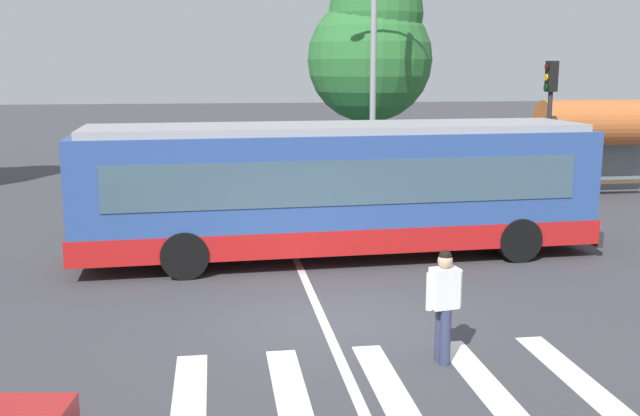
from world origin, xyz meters
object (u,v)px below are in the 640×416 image
bus_stop_shelter (601,124)px  background_tree_right (371,46)px  traffic_light_far_corner (549,111)px  twin_arm_street_lamp (374,11)px  city_transit_bus (338,189)px  parked_car_black (201,167)px  pedestrian_crossing_street (444,300)px  parked_car_teal (346,164)px  parked_car_blue (269,165)px

bus_stop_shelter → background_tree_right: (-6.49, 6.80, 2.74)m
bus_stop_shelter → background_tree_right: bearing=133.7°
traffic_light_far_corner → twin_arm_street_lamp: bearing=145.6°
city_transit_bus → parked_car_black: bearing=107.5°
pedestrian_crossing_street → bus_stop_shelter: bearing=53.9°
parked_car_teal → twin_arm_street_lamp: size_ratio=0.46×
city_transit_bus → pedestrian_crossing_street: bearing=-85.5°
twin_arm_street_lamp → background_tree_right: (1.21, 5.98, -0.96)m
parked_car_blue → twin_arm_street_lamp: 6.86m
parked_car_black → twin_arm_street_lamp: twin_arm_street_lamp is taller
parked_car_teal → background_tree_right: (1.62, 3.35, 4.40)m
bus_stop_shelter → background_tree_right: size_ratio=0.51×
bus_stop_shelter → twin_arm_street_lamp: bearing=173.9°
city_transit_bus → bus_stop_shelter: size_ratio=2.78×
parked_car_blue → twin_arm_street_lamp: size_ratio=0.46×
parked_car_black → traffic_light_far_corner: 12.17m
parked_car_black → traffic_light_far_corner: size_ratio=1.03×
parked_car_teal → parked_car_black: bearing=-179.6°
bus_stop_shelter → twin_arm_street_lamp: 8.59m
parked_car_blue → traffic_light_far_corner: bearing=-37.0°
twin_arm_street_lamp → background_tree_right: 6.17m
parked_car_blue → bus_stop_shelter: 11.66m
background_tree_right → twin_arm_street_lamp: bearing=-101.5°
city_transit_bus → parked_car_black: 10.91m
parked_car_blue → background_tree_right: background_tree_right is taller
city_transit_bus → parked_car_black: city_transit_bus is taller
parked_car_teal → background_tree_right: bearing=64.1°
parked_car_black → parked_car_blue: size_ratio=1.00×
parked_car_teal → traffic_light_far_corner: size_ratio=1.03×
city_transit_bus → bus_stop_shelter: bearing=34.4°
parked_car_black → bus_stop_shelter: 13.99m
traffic_light_far_corner → parked_car_black: bearing=151.0°
traffic_light_far_corner → twin_arm_street_lamp: size_ratio=0.45×
parked_car_black → background_tree_right: bearing=25.9°
bus_stop_shelter → background_tree_right: 9.79m
parked_car_black → traffic_light_far_corner: bearing=-29.0°
pedestrian_crossing_street → traffic_light_far_corner: size_ratio=0.38×
parked_car_black → background_tree_right: (6.98, 3.39, 4.40)m
city_transit_bus → parked_car_teal: size_ratio=2.56×
pedestrian_crossing_street → twin_arm_street_lamp: twin_arm_street_lamp is taller
parked_car_teal → bus_stop_shelter: (8.11, -3.45, 1.65)m
city_transit_bus → background_tree_right: bearing=75.0°
city_transit_bus → traffic_light_far_corner: size_ratio=2.64×
parked_car_teal → city_transit_bus: bearing=-101.3°
city_transit_bus → bus_stop_shelter: (10.19, 6.97, 0.83)m
parked_car_blue → city_transit_bus: bearing=-85.8°
parked_car_black → twin_arm_street_lamp: 8.29m
twin_arm_street_lamp → parked_car_teal: bearing=98.9°
bus_stop_shelter → twin_arm_street_lamp: size_ratio=0.42×
background_tree_right → parked_car_black: bearing=-154.1°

